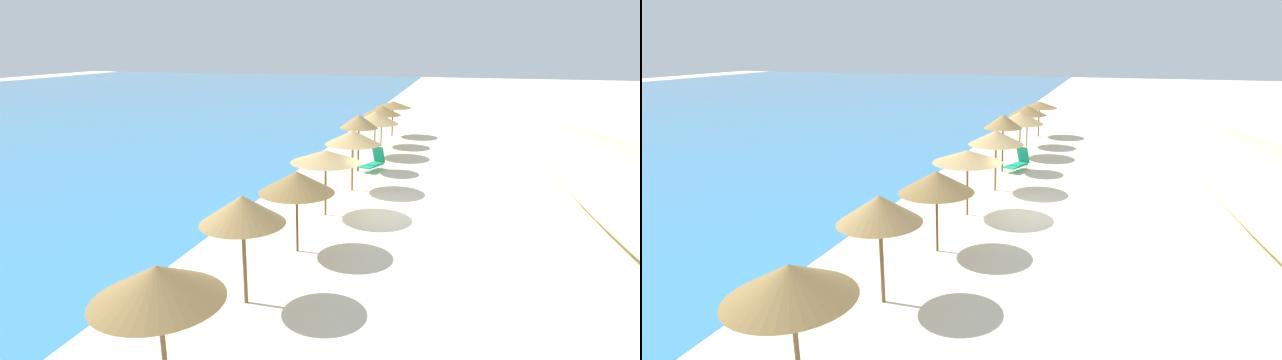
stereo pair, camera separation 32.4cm
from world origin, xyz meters
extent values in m
plane|color=beige|center=(0.00, 0.00, 0.00)|extent=(160.00, 160.00, 0.00)
cylinder|color=brown|center=(-11.17, 2.41, 1.05)|extent=(0.09, 0.09, 2.10)
cone|color=olive|center=(-11.17, 2.41, 2.28)|extent=(2.40, 2.40, 0.66)
cylinder|color=brown|center=(-7.65, 2.39, 1.14)|extent=(0.10, 0.10, 2.29)
cone|color=olive|center=(-7.65, 2.39, 2.49)|extent=(2.10, 2.10, 0.70)
cylinder|color=brown|center=(-4.23, 2.17, 1.04)|extent=(0.08, 0.08, 2.09)
cone|color=olive|center=(-4.23, 2.17, 2.27)|extent=(2.34, 2.34, 0.67)
cylinder|color=brown|center=(-0.69, 2.23, 1.11)|extent=(0.08, 0.08, 2.22)
cone|color=tan|center=(-0.69, 2.23, 2.29)|extent=(2.62, 2.62, 0.46)
cylinder|color=brown|center=(2.81, 1.97, 1.12)|extent=(0.10, 0.10, 2.24)
cone|color=tan|center=(2.81, 1.97, 2.40)|extent=(2.43, 2.43, 0.61)
cylinder|color=brown|center=(6.22, 2.41, 1.19)|extent=(0.09, 0.09, 2.38)
cone|color=olive|center=(6.22, 2.41, 2.58)|extent=(1.93, 1.93, 0.68)
cylinder|color=brown|center=(9.78, 2.19, 1.04)|extent=(0.07, 0.07, 2.07)
cone|color=tan|center=(9.78, 2.19, 2.27)|extent=(2.62, 2.62, 0.69)
cylinder|color=brown|center=(12.92, 2.33, 1.07)|extent=(0.08, 0.08, 2.14)
cone|color=olive|center=(12.92, 2.33, 2.27)|extent=(2.38, 2.38, 0.57)
cylinder|color=brown|center=(16.58, 2.14, 1.07)|extent=(0.09, 0.09, 2.14)
cone|color=olive|center=(16.58, 2.14, 2.22)|extent=(2.50, 2.50, 0.46)
cube|color=#199972|center=(6.44, 1.76, 0.30)|extent=(1.58, 1.13, 0.07)
cube|color=#199972|center=(7.08, 1.51, 0.75)|extent=(0.56, 0.73, 0.86)
cylinder|color=silver|center=(5.97, 2.24, 0.13)|extent=(0.04, 0.04, 0.27)
cylinder|color=silver|center=(5.77, 1.74, 0.13)|extent=(0.04, 0.04, 0.27)
cylinder|color=silver|center=(7.11, 1.79, 0.13)|extent=(0.04, 0.04, 0.27)
cylinder|color=silver|center=(6.91, 1.29, 0.13)|extent=(0.04, 0.04, 0.27)
camera|label=1|loc=(-18.03, -2.53, 6.35)|focal=27.99mm
camera|label=2|loc=(-17.94, -2.84, 6.35)|focal=27.99mm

